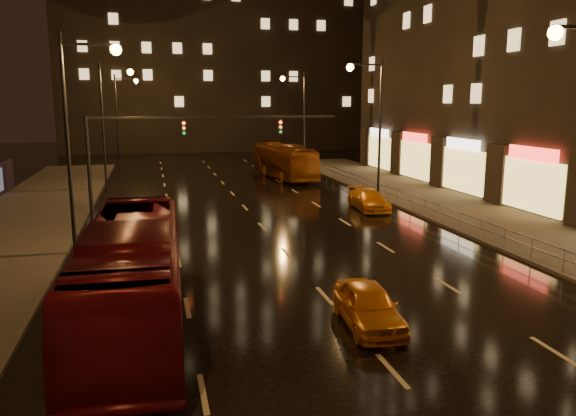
{
  "coord_description": "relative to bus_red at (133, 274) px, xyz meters",
  "views": [
    {
      "loc": [
        -5.97,
        -14.78,
        7.05
      ],
      "look_at": [
        -0.32,
        8.41,
        2.5
      ],
      "focal_mm": 35.0,
      "sensor_mm": 36.0,
      "label": 1
    }
  ],
  "objects": [
    {
      "name": "traffic_signal",
      "position": [
        1.65,
        17.19,
        3.03
      ],
      "size": [
        15.31,
        0.32,
        6.2
      ],
      "color": "black",
      "rests_on": "ground"
    },
    {
      "name": "building_distant",
      "position": [
        10.71,
        69.19,
        16.3
      ],
      "size": [
        44.0,
        16.0,
        36.0
      ],
      "primitive_type": "cube",
      "color": "black",
      "rests_on": "ground"
    },
    {
      "name": "railing_right",
      "position": [
        16.91,
        15.19,
        -0.81
      ],
      "size": [
        0.05,
        56.0,
        1.0
      ],
      "color": "#99999E",
      "rests_on": "sidewalk_right"
    },
    {
      "name": "taxi_far",
      "position": [
        14.54,
        16.54,
        -1.04
      ],
      "size": [
        2.05,
        4.65,
        1.33
      ],
      "primitive_type": "imported",
      "rotation": [
        0.0,
        0.0,
        -0.04
      ],
      "color": "orange",
      "rests_on": "ground"
    },
    {
      "name": "bus_red",
      "position": [
        0.0,
        0.0,
        0.0
      ],
      "size": [
        3.27,
        12.32,
        3.41
      ],
      "primitive_type": "imported",
      "rotation": [
        0.0,
        0.0,
        -0.03
      ],
      "color": "#560C13",
      "rests_on": "ground"
    },
    {
      "name": "sidewalk_left",
      "position": [
        -6.79,
        12.19,
        -1.63
      ],
      "size": [
        7.0,
        70.0,
        0.15
      ],
      "primitive_type": "cube",
      "color": "#38332D",
      "rests_on": "ground"
    },
    {
      "name": "ground",
      "position": [
        6.71,
        17.19,
        -1.7
      ],
      "size": [
        140.0,
        140.0,
        0.0
      ],
      "primitive_type": "plane",
      "color": "black",
      "rests_on": "ground"
    },
    {
      "name": "taxi_near",
      "position": [
        7.21,
        -1.81,
        -1.02
      ],
      "size": [
        1.92,
        4.1,
        1.36
      ],
      "primitive_type": "imported",
      "rotation": [
        0.0,
        0.0,
        -0.08
      ],
      "color": "orange",
      "rests_on": "ground"
    },
    {
      "name": "sidewalk_right",
      "position": [
        20.21,
        12.19,
        -1.63
      ],
      "size": [
        7.0,
        70.0,
        0.15
      ],
      "primitive_type": "cube",
      "color": "#38332D",
      "rests_on": "ground"
    },
    {
      "name": "bus_curb",
      "position": [
        12.71,
        33.01,
        -0.14
      ],
      "size": [
        3.76,
        11.45,
        3.13
      ],
      "primitive_type": "imported",
      "rotation": [
        0.0,
        0.0,
        0.1
      ],
      "color": "#823C0D",
      "rests_on": "ground"
    }
  ]
}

